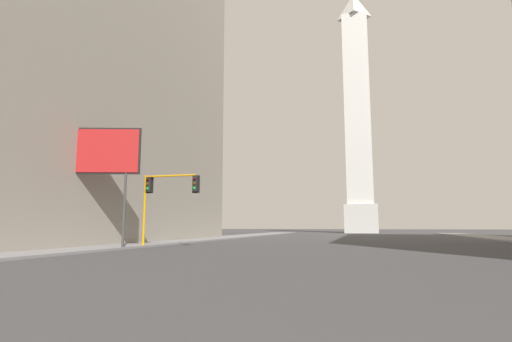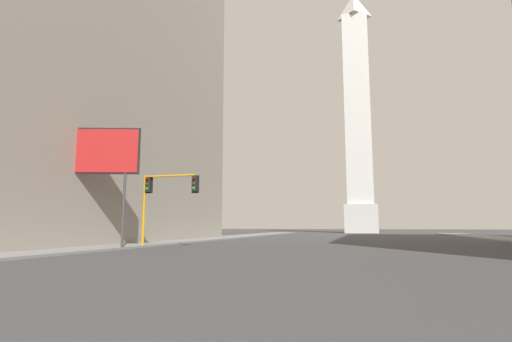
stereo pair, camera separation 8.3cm
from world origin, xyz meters
The scene contains 5 objects.
sidewalk_left centered at (-17.05, 33.51, 0.07)m, with size 5.00×111.71×0.15m, color gray.
building_left centered at (-30.17, 28.07, 20.47)m, with size 24.67×46.28×40.93m.
obelisk centered at (0.00, 93.09, 27.52)m, with size 7.27×7.27×58.05m.
traffic_light_mid_left centered at (-13.32, 25.77, 4.12)m, with size 4.60×0.51×5.42m.
billboard_sign centered at (-16.57, 22.40, 6.59)m, with size 5.62×1.85×8.45m.
Camera 1 is at (1.42, -1.10, 1.59)m, focal length 28.00 mm.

